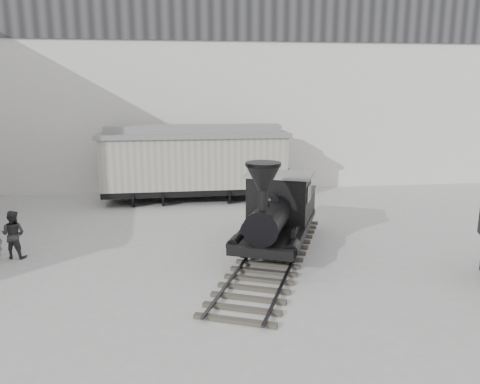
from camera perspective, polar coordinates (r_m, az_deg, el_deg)
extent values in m
plane|color=#9E9E9B|center=(13.03, -2.16, -12.59)|extent=(90.00, 90.00, 0.00)
cube|color=silver|center=(26.79, -5.12, 12.34)|extent=(34.00, 2.40, 11.00)
cube|color=#232326|center=(25.85, -5.20, 21.24)|extent=(34.00, 0.12, 3.00)
cube|color=#39352C|center=(15.68, 3.92, -7.85)|extent=(5.55, 9.62, 0.17)
cube|color=#2D2D30|center=(15.82, 1.24, -7.45)|extent=(3.71, 8.86, 0.06)
cube|color=#2D2D30|center=(15.55, 6.65, -7.89)|extent=(3.71, 8.86, 0.06)
cylinder|color=black|center=(15.16, 0.55, -5.93)|extent=(0.55, 1.10, 1.14)
cylinder|color=black|center=(14.86, 6.63, -6.41)|extent=(0.55, 1.10, 1.14)
cylinder|color=black|center=(16.41, 1.75, -4.50)|extent=(0.55, 1.10, 1.14)
cylinder|color=black|center=(16.13, 7.37, -4.90)|extent=(0.55, 1.10, 1.14)
cube|color=black|center=(15.58, 4.07, -4.97)|extent=(3.34, 4.24, 0.29)
cylinder|color=black|center=(14.71, 3.56, -3.32)|extent=(1.87, 2.60, 1.04)
cylinder|color=black|center=(13.62, 2.80, -1.07)|extent=(0.35, 0.35, 0.62)
cone|color=black|center=(13.48, 2.83, 1.72)|extent=(1.30, 1.30, 0.73)
sphere|color=black|center=(14.98, 3.91, -1.07)|extent=(0.54, 0.54, 0.54)
cube|color=black|center=(16.21, 4.77, -0.81)|extent=(2.40, 2.07, 1.61)
cube|color=gray|center=(16.04, 4.82, 2.13)|extent=(2.68, 2.34, 0.08)
cube|color=black|center=(18.14, 5.82, -1.28)|extent=(2.52, 2.63, 0.93)
cylinder|color=black|center=(23.82, -10.99, -0.21)|extent=(2.01, 0.83, 0.80)
cylinder|color=black|center=(24.01, -0.01, 0.12)|extent=(2.01, 0.83, 0.80)
cube|color=black|center=(23.76, -5.49, 0.43)|extent=(9.01, 2.64, 0.30)
cube|color=gray|center=(23.52, -5.56, 3.75)|extent=(9.01, 2.73, 2.49)
cube|color=gray|center=(23.35, -5.63, 7.02)|extent=(9.31, 3.04, 0.20)
cube|color=gray|center=(23.33, -5.64, 7.70)|extent=(8.59, 1.33, 0.36)
imported|color=#2A2A2A|center=(17.26, -25.91, -4.66)|extent=(0.90, 0.76, 1.62)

